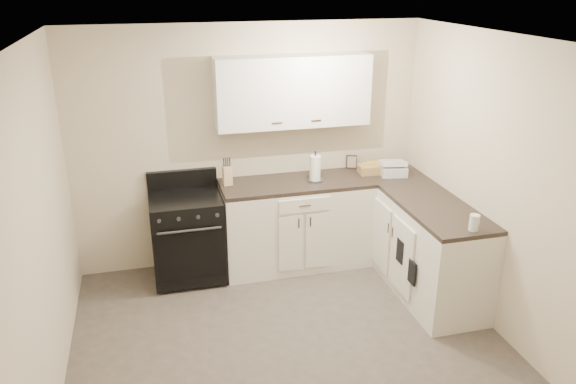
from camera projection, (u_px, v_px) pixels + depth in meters
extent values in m
plane|color=#473F38|center=(294.00, 353.00, 4.63)|extent=(3.60, 3.60, 0.00)
plane|color=white|center=(296.00, 42.00, 3.73)|extent=(3.60, 3.60, 0.00)
plane|color=beige|center=(249.00, 147.00, 5.80)|extent=(3.60, 0.00, 3.60)
plane|color=beige|center=(506.00, 193.00, 4.60)|extent=(0.00, 3.60, 3.60)
plane|color=beige|center=(36.00, 242.00, 3.76)|extent=(0.00, 3.60, 3.60)
plane|color=beige|center=(398.00, 367.00, 2.56)|extent=(3.60, 0.00, 3.60)
cube|color=silver|center=(296.00, 225.00, 5.92)|extent=(1.55, 0.60, 0.90)
cube|color=silver|center=(417.00, 240.00, 5.59)|extent=(0.60, 1.90, 0.90)
cube|color=black|center=(296.00, 183.00, 5.75)|extent=(1.55, 0.60, 0.04)
cube|color=black|center=(421.00, 196.00, 5.42)|extent=(0.60, 1.90, 0.04)
cube|color=white|center=(293.00, 91.00, 5.55)|extent=(1.55, 0.30, 0.70)
cube|color=black|center=(188.00, 237.00, 5.63)|extent=(0.70, 0.60, 0.85)
cube|color=#D8C085|center=(227.00, 176.00, 5.62)|extent=(0.10, 0.09, 0.20)
cylinder|color=white|center=(315.00, 168.00, 5.72)|extent=(0.13, 0.13, 0.27)
cube|color=black|center=(351.00, 162.00, 6.12)|extent=(0.12, 0.08, 0.15)
cube|color=#A97E50|center=(371.00, 169.00, 5.97)|extent=(0.28, 0.19, 0.09)
cube|color=silver|center=(393.00, 170.00, 5.93)|extent=(0.31, 0.30, 0.10)
cylinder|color=silver|center=(474.00, 223.00, 4.63)|extent=(0.08, 0.08, 0.14)
cube|color=black|center=(412.00, 272.00, 5.03)|extent=(0.02, 0.13, 0.22)
cube|color=black|center=(400.00, 251.00, 5.23)|extent=(0.02, 0.13, 0.23)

